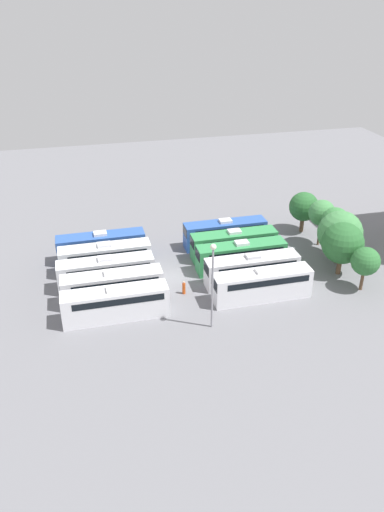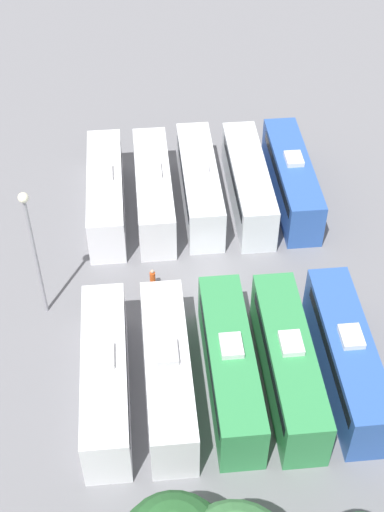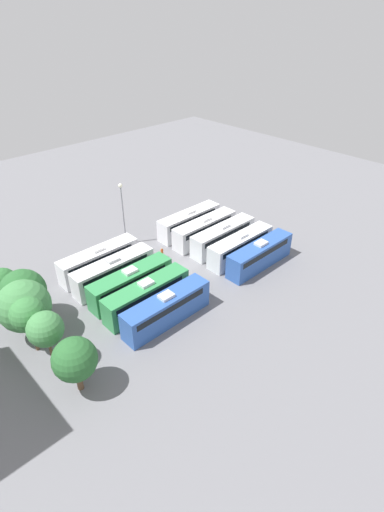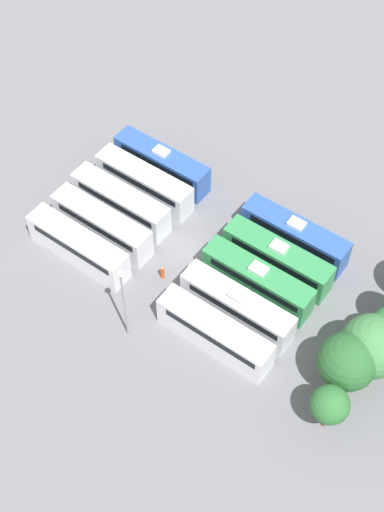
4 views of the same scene
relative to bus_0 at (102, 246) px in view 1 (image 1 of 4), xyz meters
The scene contains 19 objects.
ground_plane 10.73m from the bus_0, 50.59° to the left, with size 120.38×120.38×0.00m, color slate.
bus_0 is the anchor object (origin of this frame).
bus_1 3.21m from the bus_0, ahead, with size 2.46×10.96×3.72m.
bus_2 6.70m from the bus_0, ahead, with size 2.46×10.96×3.72m.
bus_3 10.03m from the bus_0, ahead, with size 2.46×10.96×3.72m.
bus_4 13.41m from the bus_0, ahead, with size 2.46×10.96×3.72m.
bus_5 16.26m from the bus_0, 89.66° to the left, with size 2.46×10.96×3.72m.
bus_6 16.75m from the bus_0, 78.14° to the left, with size 2.46×10.96×3.72m.
bus_7 17.58m from the bus_0, 67.65° to the left, with size 2.46×10.96×3.72m.
bus_8 19.27m from the bus_0, 58.18° to the left, with size 2.46×10.96×3.72m.
bus_9 21.23m from the bus_0, 50.28° to the left, with size 2.46×10.96×3.72m.
worker_person 13.41m from the bus_0, 37.73° to the left, with size 0.36×0.36×1.61m.
light_pole 20.24m from the bus_0, 28.73° to the left, with size 0.60×0.60×9.43m.
tree_0 28.14m from the bus_0, 92.91° to the left, with size 4.06×4.06×5.80m.
tree_1 28.72m from the bus_0, 84.00° to the left, with size 3.45×3.45×6.35m.
tree_2 29.48m from the bus_0, 78.30° to the left, with size 3.51×3.51×6.46m.
tree_3 29.51m from the bus_0, 73.83° to the left, with size 5.46×5.46×6.89m.
tree_4 29.37m from the bus_0, 68.73° to the left, with size 4.95×4.95×6.57m.
tree_5 31.61m from the bus_0, 62.51° to the left, with size 3.23×3.23×5.29m.
Camera 1 is at (50.24, -10.53, 30.39)m, focal length 35.00 mm.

